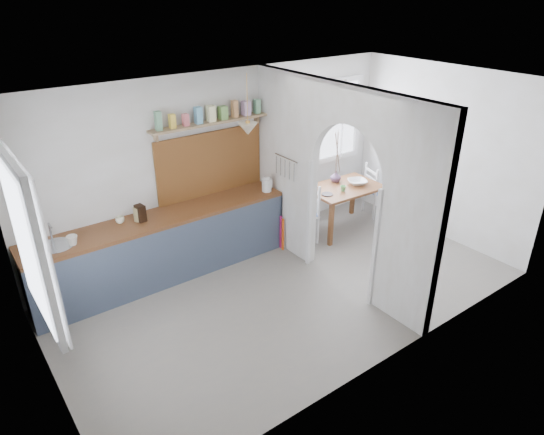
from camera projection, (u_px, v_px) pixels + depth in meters
floor at (291, 291)px, 6.33m from camera, size 5.80×3.20×0.01m
ceiling at (295, 89)px, 5.19m from camera, size 5.80×3.20×0.01m
walls at (292, 200)px, 5.76m from camera, size 5.81×3.21×2.60m
partition at (333, 174)px, 6.11m from camera, size 0.12×3.20×2.60m
kitchen_window at (27, 244)px, 4.07m from camera, size 0.10×1.16×1.50m
nook_window at (320, 124)px, 7.71m from camera, size 1.76×0.10×1.30m
counter at (163, 246)px, 6.48m from camera, size 3.50×0.60×0.90m
sink at (57, 246)px, 5.58m from camera, size 0.40×0.40×0.02m
backsplash at (211, 163)px, 6.76m from camera, size 1.65×0.03×0.90m
shelf at (211, 118)px, 6.41m from camera, size 1.75×0.20×0.21m
pendant_lamp at (248, 129)px, 6.41m from camera, size 0.26×0.26×0.16m
utensil_rail at (286, 158)px, 6.67m from camera, size 0.02×0.50×0.02m
dining_table at (343, 208)px, 7.78m from camera, size 1.20×0.83×0.73m
chair_left at (301, 213)px, 7.36m from camera, size 0.51×0.51×0.94m
chair_right at (379, 190)px, 8.23m from camera, size 0.52×0.52×0.90m
kettle at (267, 184)px, 6.98m from camera, size 0.23×0.20×0.23m
mug_a at (72, 240)px, 5.57m from camera, size 0.16×0.16×0.12m
mug_b at (120, 220)px, 6.08m from camera, size 0.13×0.13×0.09m
knife_block at (140, 213)px, 6.11m from camera, size 0.11×0.15×0.21m
jar at (138, 214)px, 6.12m from camera, size 0.12×0.12×0.18m
towel_magenta at (281, 232)px, 7.22m from camera, size 0.02×0.03×0.53m
towel_orange at (283, 235)px, 7.19m from camera, size 0.02×0.03×0.53m
bowl at (357, 182)px, 7.70m from camera, size 0.39×0.39×0.07m
table_cup at (343, 189)px, 7.44m from camera, size 0.10×0.10×0.09m
plate at (327, 194)px, 7.33m from camera, size 0.19×0.19×0.01m
vase at (336, 177)px, 7.77m from camera, size 0.23×0.23×0.18m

